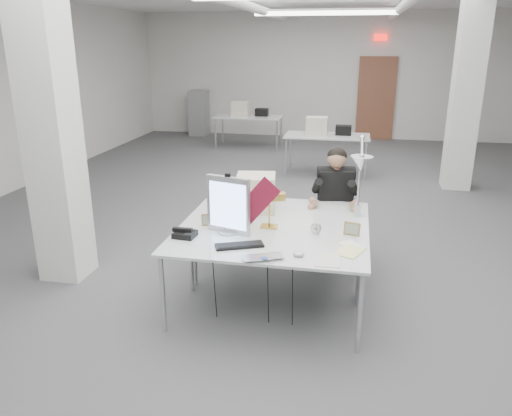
{
  "coord_description": "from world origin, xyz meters",
  "views": [
    {
      "loc": [
        0.71,
        -6.53,
        2.45
      ],
      "look_at": [
        -0.19,
        -2.0,
        0.9
      ],
      "focal_mm": 35.0,
      "sensor_mm": 36.0,
      "label": 1
    }
  ],
  "objects_px": {
    "desk_phone": "(185,234)",
    "beige_monitor": "(256,193)",
    "seated_person": "(335,187)",
    "architect_lamp": "(360,177)",
    "bankers_lamp": "(269,210)",
    "desk_main": "(266,244)",
    "monitor": "(228,205)",
    "laptop": "(264,260)",
    "office_chair": "(334,219)"
  },
  "relations": [
    {
      "from": "desk_main",
      "to": "architect_lamp",
      "type": "bearing_deg",
      "value": 40.4
    },
    {
      "from": "laptop",
      "to": "bankers_lamp",
      "type": "distance_m",
      "value": 0.81
    },
    {
      "from": "desk_main",
      "to": "bankers_lamp",
      "type": "relative_size",
      "value": 5.2
    },
    {
      "from": "office_chair",
      "to": "seated_person",
      "type": "height_order",
      "value": "seated_person"
    },
    {
      "from": "beige_monitor",
      "to": "architect_lamp",
      "type": "xyz_separation_m",
      "value": [
        1.05,
        -0.21,
        0.28
      ]
    },
    {
      "from": "laptop",
      "to": "architect_lamp",
      "type": "height_order",
      "value": "architect_lamp"
    },
    {
      "from": "office_chair",
      "to": "architect_lamp",
      "type": "relative_size",
      "value": 1.06
    },
    {
      "from": "seated_person",
      "to": "desk_main",
      "type": "bearing_deg",
      "value": -120.25
    },
    {
      "from": "seated_person",
      "to": "architect_lamp",
      "type": "height_order",
      "value": "architect_lamp"
    },
    {
      "from": "office_chair",
      "to": "seated_person",
      "type": "bearing_deg",
      "value": -99.68
    },
    {
      "from": "bankers_lamp",
      "to": "desk_phone",
      "type": "bearing_deg",
      "value": -169.71
    },
    {
      "from": "laptop",
      "to": "beige_monitor",
      "type": "xyz_separation_m",
      "value": [
        -0.32,
        1.28,
        0.18
      ]
    },
    {
      "from": "desk_phone",
      "to": "beige_monitor",
      "type": "distance_m",
      "value": 1.02
    },
    {
      "from": "desk_phone",
      "to": "architect_lamp",
      "type": "height_order",
      "value": "architect_lamp"
    },
    {
      "from": "desk_phone",
      "to": "architect_lamp",
      "type": "bearing_deg",
      "value": 27.8
    },
    {
      "from": "desk_main",
      "to": "architect_lamp",
      "type": "xyz_separation_m",
      "value": [
        0.79,
        0.67,
        0.48
      ]
    },
    {
      "from": "bankers_lamp",
      "to": "architect_lamp",
      "type": "bearing_deg",
      "value": -0.16
    },
    {
      "from": "desk_main",
      "to": "desk_phone",
      "type": "height_order",
      "value": "desk_phone"
    },
    {
      "from": "desk_main",
      "to": "monitor",
      "type": "xyz_separation_m",
      "value": [
        -0.39,
        0.18,
        0.28
      ]
    },
    {
      "from": "monitor",
      "to": "laptop",
      "type": "bearing_deg",
      "value": -36.74
    },
    {
      "from": "desk_phone",
      "to": "desk_main",
      "type": "bearing_deg",
      "value": 4.38
    },
    {
      "from": "seated_person",
      "to": "bankers_lamp",
      "type": "height_order",
      "value": "seated_person"
    },
    {
      "from": "monitor",
      "to": "beige_monitor",
      "type": "relative_size",
      "value": 1.35
    },
    {
      "from": "monitor",
      "to": "laptop",
      "type": "xyz_separation_m",
      "value": [
        0.44,
        -0.58,
        -0.26
      ]
    },
    {
      "from": "seated_person",
      "to": "bankers_lamp",
      "type": "distance_m",
      "value": 1.19
    },
    {
      "from": "office_chair",
      "to": "architect_lamp",
      "type": "xyz_separation_m",
      "value": [
        0.25,
        -0.81,
        0.73
      ]
    },
    {
      "from": "seated_person",
      "to": "desk_phone",
      "type": "bearing_deg",
      "value": -141.63
    },
    {
      "from": "seated_person",
      "to": "beige_monitor",
      "type": "xyz_separation_m",
      "value": [
        -0.8,
        -0.55,
        0.04
      ]
    },
    {
      "from": "monitor",
      "to": "office_chair",
      "type": "bearing_deg",
      "value": 70.28
    },
    {
      "from": "monitor",
      "to": "architect_lamp",
      "type": "xyz_separation_m",
      "value": [
        1.17,
        0.49,
        0.2
      ]
    },
    {
      "from": "monitor",
      "to": "desk_phone",
      "type": "relative_size",
      "value": 2.78
    },
    {
      "from": "laptop",
      "to": "architect_lamp",
      "type": "xyz_separation_m",
      "value": [
        0.73,
        1.06,
        0.45
      ]
    },
    {
      "from": "office_chair",
      "to": "desk_phone",
      "type": "relative_size",
      "value": 5.07
    },
    {
      "from": "desk_main",
      "to": "laptop",
      "type": "height_order",
      "value": "laptop"
    },
    {
      "from": "bankers_lamp",
      "to": "desk_main",
      "type": "bearing_deg",
      "value": -103.05
    },
    {
      "from": "desk_phone",
      "to": "architect_lamp",
      "type": "relative_size",
      "value": 0.21
    },
    {
      "from": "desk_main",
      "to": "seated_person",
      "type": "xyz_separation_m",
      "value": [
        0.54,
        1.43,
        0.16
      ]
    },
    {
      "from": "seated_person",
      "to": "monitor",
      "type": "relative_size",
      "value": 1.5
    },
    {
      "from": "office_chair",
      "to": "bankers_lamp",
      "type": "height_order",
      "value": "bankers_lamp"
    },
    {
      "from": "seated_person",
      "to": "desk_phone",
      "type": "relative_size",
      "value": 4.17
    },
    {
      "from": "bankers_lamp",
      "to": "beige_monitor",
      "type": "relative_size",
      "value": 0.87
    },
    {
      "from": "bankers_lamp",
      "to": "beige_monitor",
      "type": "xyz_separation_m",
      "value": [
        -0.23,
        0.49,
        0.02
      ]
    },
    {
      "from": "bankers_lamp",
      "to": "desk_phone",
      "type": "distance_m",
      "value": 0.83
    },
    {
      "from": "office_chair",
      "to": "bankers_lamp",
      "type": "relative_size",
      "value": 2.83
    },
    {
      "from": "laptop",
      "to": "seated_person",
      "type": "bearing_deg",
      "value": 49.4
    },
    {
      "from": "desk_main",
      "to": "desk_phone",
      "type": "xyz_separation_m",
      "value": [
        -0.75,
        -0.0,
        0.04
      ]
    },
    {
      "from": "office_chair",
      "to": "desk_phone",
      "type": "xyz_separation_m",
      "value": [
        -1.29,
        -1.48,
        0.29
      ]
    },
    {
      "from": "office_chair",
      "to": "seated_person",
      "type": "xyz_separation_m",
      "value": [
        0.0,
        -0.05,
        0.41
      ]
    },
    {
      "from": "office_chair",
      "to": "bankers_lamp",
      "type": "xyz_separation_m",
      "value": [
        -0.58,
        -1.09,
        0.44
      ]
    },
    {
      "from": "seated_person",
      "to": "bankers_lamp",
      "type": "xyz_separation_m",
      "value": [
        -0.58,
        -1.04,
        0.03
      ]
    }
  ]
}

